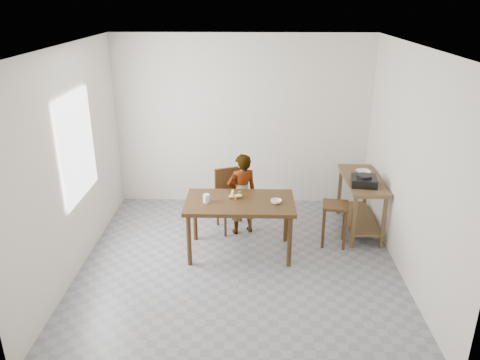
{
  "coord_description": "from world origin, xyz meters",
  "views": [
    {
      "loc": [
        0.13,
        -5.17,
        3.22
      ],
      "look_at": [
        0.0,
        0.4,
        1.0
      ],
      "focal_mm": 35.0,
      "sensor_mm": 36.0,
      "label": 1
    }
  ],
  "objects_px": {
    "child": "(242,194)",
    "dining_table": "(240,227)",
    "prep_counter": "(360,204)",
    "dining_chair": "(233,201)",
    "stool": "(334,224)"
  },
  "relations": [
    {
      "from": "prep_counter",
      "to": "dining_chair",
      "type": "relative_size",
      "value": 1.35
    },
    {
      "from": "child",
      "to": "stool",
      "type": "distance_m",
      "value": 1.34
    },
    {
      "from": "prep_counter",
      "to": "stool",
      "type": "bearing_deg",
      "value": -134.74
    },
    {
      "from": "child",
      "to": "stool",
      "type": "height_order",
      "value": "child"
    },
    {
      "from": "dining_table",
      "to": "child",
      "type": "xyz_separation_m",
      "value": [
        0.02,
        0.58,
        0.22
      ]
    },
    {
      "from": "child",
      "to": "dining_table",
      "type": "bearing_deg",
      "value": 66.23
    },
    {
      "from": "child",
      "to": "prep_counter",
      "type": "bearing_deg",
      "value": 161.93
    },
    {
      "from": "dining_table",
      "to": "child",
      "type": "height_order",
      "value": "child"
    },
    {
      "from": "dining_chair",
      "to": "stool",
      "type": "xyz_separation_m",
      "value": [
        1.39,
        -0.42,
        -0.14
      ]
    },
    {
      "from": "stool",
      "to": "child",
      "type": "bearing_deg",
      "value": 165.89
    },
    {
      "from": "dining_chair",
      "to": "stool",
      "type": "bearing_deg",
      "value": -37.58
    },
    {
      "from": "stool",
      "to": "prep_counter",
      "type": "bearing_deg",
      "value": 45.26
    },
    {
      "from": "dining_table",
      "to": "prep_counter",
      "type": "relative_size",
      "value": 1.17
    },
    {
      "from": "dining_table",
      "to": "stool",
      "type": "xyz_separation_m",
      "value": [
        1.28,
        0.26,
        -0.07
      ]
    },
    {
      "from": "child",
      "to": "dining_chair",
      "type": "bearing_deg",
      "value": -60.03
    }
  ]
}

